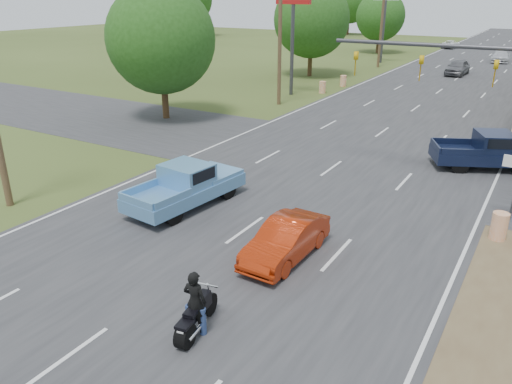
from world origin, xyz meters
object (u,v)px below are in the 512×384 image
Objects in this scene: red_convertible at (286,240)px; distant_car_silver at (501,56)px; blue_pickup at (188,184)px; distant_car_grey at (458,67)px; motorcycle at (195,319)px; distant_car_white at (451,44)px; navy_pickup at (494,151)px; rider at (195,305)px.

distant_car_silver is at bearing 91.56° from red_convertible.
blue_pickup reaches higher than distant_car_grey.
motorcycle is 48.26m from distant_car_grey.
red_convertible is at bearing 103.86° from distant_car_white.
motorcycle is 18.43m from navy_pickup.
distant_car_grey is (-7.24, 30.36, -0.12)m from navy_pickup.
rider is at bearing -44.61° from blue_pickup.
navy_pickup is (4.52, 13.18, 0.26)m from red_convertible.
rider is (-0.14, -4.60, 0.20)m from red_convertible.
blue_pickup is 1.29× the size of distant_car_white.
blue_pickup reaches higher than rider.
blue_pickup is at bearing -60.36° from rider.
motorcycle is 1.22× the size of rider.
blue_pickup is 41.75m from distant_car_grey.
distant_car_grey reaches higher than red_convertible.
distant_car_white is at bearing 104.67° from distant_car_grey.
rider is 0.40× the size of distant_car_white.
rider reaches higher than distant_car_white.
rider is at bearing -39.83° from navy_pickup.
distant_car_silver is at bearing 128.89° from distant_car_white.
distant_car_white is at bearing 117.65° from distant_car_silver.
navy_pickup reaches higher than red_convertible.
navy_pickup is at bearing 72.47° from red_convertible.
blue_pickup reaches higher than red_convertible.
motorcycle is 0.36× the size of navy_pickup.
red_convertible is 0.85× the size of distant_car_grey.
red_convertible is 0.79× the size of distant_car_silver.
distant_car_grey is (2.76, 41.66, -0.10)m from blue_pickup.
blue_pickup is at bearing 99.53° from distant_car_white.
rider is 61.83m from distant_car_silver.
distant_car_white is (-3.24, 69.02, -0.29)m from blue_pickup.
distant_car_grey is 28.01m from distant_car_white.
blue_pickup is 69.09m from distant_car_white.
distant_car_grey reaches higher than motorcycle.
navy_pickup is 59.22m from distant_car_white.
motorcycle is at bearing -90.27° from red_convertible.
distant_car_grey is (-2.59, 48.19, 0.32)m from motorcycle.
navy_pickup reaches higher than distant_car_silver.
navy_pickup reaches higher than distant_car_grey.
rider is 0.31× the size of blue_pickup.
distant_car_white is at bearing -93.34° from rider.
motorcycle is 0.38× the size of blue_pickup.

